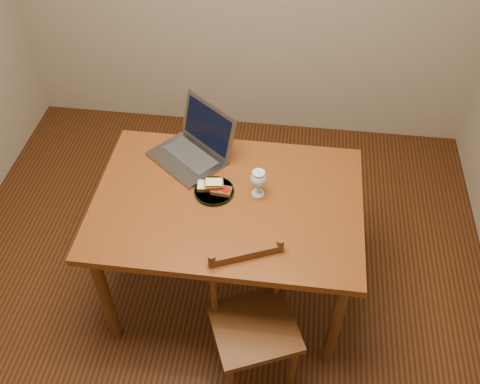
# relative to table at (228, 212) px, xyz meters

# --- Properties ---
(floor) EXTENTS (3.20, 3.20, 0.02)m
(floor) POSITION_rel_table_xyz_m (-0.09, -0.07, -0.66)
(floor) COLOR black
(floor) RESTS_ON ground
(table) EXTENTS (1.30, 0.90, 0.74)m
(table) POSITION_rel_table_xyz_m (0.00, 0.00, 0.00)
(table) COLOR #48230C
(table) RESTS_ON floor
(chair) EXTENTS (0.49, 0.48, 0.41)m
(chair) POSITION_rel_table_xyz_m (0.18, -0.45, -0.21)
(chair) COLOR #3C220C
(chair) RESTS_ON floor
(plate) EXTENTS (0.20, 0.20, 0.02)m
(plate) POSITION_rel_table_xyz_m (-0.07, 0.04, 0.09)
(plate) COLOR black
(plate) RESTS_ON table
(sandwich_cheese) EXTENTS (0.11, 0.07, 0.03)m
(sandwich_cheese) POSITION_rel_table_xyz_m (-0.10, 0.05, 0.12)
(sandwich_cheese) COLOR #381E0C
(sandwich_cheese) RESTS_ON plate
(sandwich_tomato) EXTENTS (0.10, 0.07, 0.03)m
(sandwich_tomato) POSITION_rel_table_xyz_m (-0.03, 0.03, 0.12)
(sandwich_tomato) COLOR #381E0C
(sandwich_tomato) RESTS_ON plate
(sandwich_top) EXTENTS (0.10, 0.07, 0.03)m
(sandwich_top) POSITION_rel_table_xyz_m (-0.07, 0.05, 0.14)
(sandwich_top) COLOR #381E0C
(sandwich_top) RESTS_ON plate
(milk_glass) EXTENTS (0.08, 0.08, 0.15)m
(milk_glass) POSITION_rel_table_xyz_m (0.14, 0.06, 0.16)
(milk_glass) COLOR white
(milk_glass) RESTS_ON table
(laptop) EXTENTS (0.49, 0.48, 0.26)m
(laptop) POSITION_rel_table_xyz_m (-0.21, 0.31, 0.15)
(laptop) COLOR slate
(laptop) RESTS_ON table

